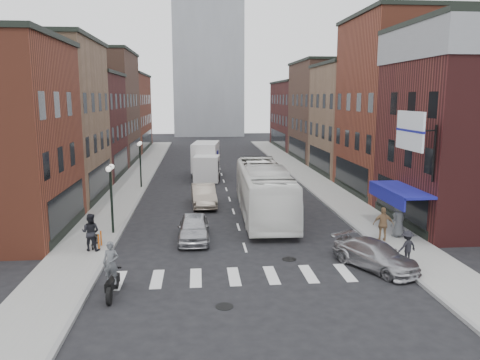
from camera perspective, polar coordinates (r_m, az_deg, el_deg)
name	(u,v)px	position (r m, az deg, el deg)	size (l,w,h in m)	color
ground	(247,254)	(24.23, 0.85, -8.98)	(160.00, 160.00, 0.00)	black
sidewalk_left	(135,180)	(45.85, -12.74, 0.01)	(3.00, 74.00, 0.15)	gray
sidewalk_right	(309,177)	(46.74, 8.39, 0.34)	(3.00, 74.00, 0.15)	gray
curb_left	(150,180)	(45.69, -10.87, -0.05)	(0.20, 74.00, 0.16)	gray
curb_right	(294,178)	(46.43, 6.59, 0.22)	(0.20, 74.00, 0.16)	gray
crosswalk_stripes	(254,276)	(21.43, 1.71, -11.60)	(12.00, 2.20, 0.01)	silver
bldg_left_mid_a	(30,121)	(38.89, -24.22, 6.62)	(10.30, 10.20, 12.30)	#87664A
bldg_left_mid_b	(67,126)	(48.50, -20.34, 6.22)	(10.30, 10.20, 10.30)	#451918
bldg_left_far_a	(91,108)	(59.13, -17.67, 8.41)	(10.30, 12.20, 13.30)	brown
bldg_left_far_b	(112,112)	(72.89, -15.28, 7.98)	(10.30, 16.20, 11.30)	brown
bldg_right_mid_a	(413,106)	(40.69, 20.38, 8.40)	(10.30, 10.20, 14.30)	brown
bldg_right_mid_b	(368,119)	(49.95, 15.33, 7.15)	(10.30, 10.20, 11.30)	#87664A
bldg_right_far_a	(337,111)	(60.36, 11.70, 8.23)	(10.30, 12.20, 12.30)	brown
bldg_right_far_b	(310,115)	(73.90, 8.51, 7.86)	(10.30, 16.20, 10.30)	#451918
awning_blue	(397,191)	(28.20, 18.65, -1.25)	(1.80, 5.00, 0.78)	navy
billboard_sign	(411,132)	(25.80, 20.18, 5.51)	(1.52, 3.00, 3.70)	black
distant_tower	(207,12)	(102.23, -4.01, 19.71)	(14.00, 14.00, 50.00)	#9399A0
streetlamp_near	(111,186)	(27.68, -15.46, -0.69)	(0.32, 1.22, 4.11)	black
streetlamp_far	(140,156)	(41.37, -12.08, 2.93)	(0.32, 1.22, 4.11)	black
bike_rack	(100,240)	(25.69, -16.71, -7.01)	(0.08, 0.68, 0.80)	#D8590C
box_truck	(206,161)	(46.44, -4.17, 2.35)	(2.99, 8.01, 3.38)	silver
motorcycle_rider	(112,271)	(19.63, -15.39, -10.68)	(0.68, 2.27, 2.31)	black
transit_bus	(264,191)	(31.26, 2.92, -1.30)	(2.93, 12.53, 3.49)	white
sedan_left_near	(194,228)	(26.32, -5.66, -5.80)	(1.73, 4.30, 1.46)	#B1B1B6
sedan_left_far	(204,195)	(34.42, -4.46, -1.87)	(1.68, 4.83, 1.59)	#A89A88
curb_car	(375,255)	(22.97, 16.17, -8.79)	(1.80, 4.43, 1.29)	#A7A7AC
parked_bicycle	(95,239)	(25.84, -17.24, -6.92)	(0.54, 1.55, 0.82)	black
ped_left_solo	(91,232)	(25.18, -17.76, -6.06)	(0.94, 0.54, 1.94)	black
ped_right_a	(407,247)	(23.75, 19.70, -7.65)	(1.00, 0.49, 1.54)	black
ped_right_b	(383,224)	(26.70, 17.07, -5.18)	(1.10, 0.55, 1.88)	olive
ped_right_c	(399,220)	(27.76, 18.78, -4.59)	(0.96, 0.63, 1.97)	#4F5256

